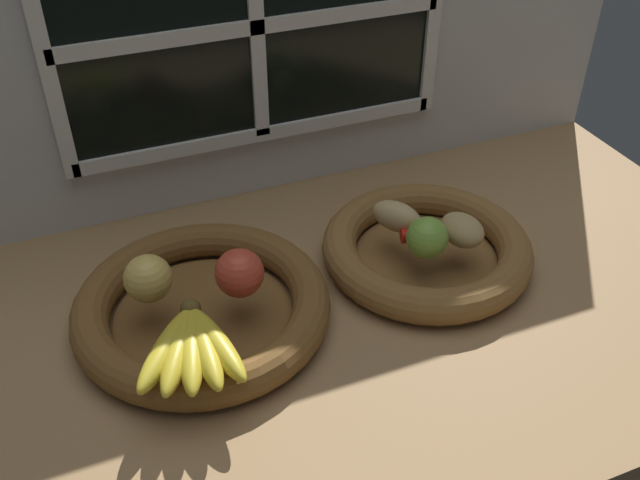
{
  "coord_description": "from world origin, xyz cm",
  "views": [
    {
      "loc": [
        -31.69,
        -77.62,
        71.6
      ],
      "look_at": [
        -0.92,
        -1.51,
        9.44
      ],
      "focal_mm": 39.89,
      "sensor_mm": 36.0,
      "label": 1
    }
  ],
  "objects_px": {
    "apple_golden_left": "(149,280)",
    "lime_near": "(427,238)",
    "fruit_bowl_left": "(202,307)",
    "potato_small": "(462,230)",
    "fruit_bowl_right": "(426,249)",
    "chili_pepper": "(436,234)",
    "apple_red_right": "(239,273)",
    "potato_oblong": "(397,217)",
    "banana_bunch_front": "(191,347)"
  },
  "relations": [
    {
      "from": "lime_near",
      "to": "fruit_bowl_right",
      "type": "bearing_deg",
      "value": 56.31
    },
    {
      "from": "banana_bunch_front",
      "to": "potato_small",
      "type": "bearing_deg",
      "value": 10.3
    },
    {
      "from": "fruit_bowl_right",
      "to": "lime_near",
      "type": "distance_m",
      "value": 0.08
    },
    {
      "from": "apple_golden_left",
      "to": "apple_red_right",
      "type": "bearing_deg",
      "value": -15.37
    },
    {
      "from": "fruit_bowl_left",
      "to": "potato_oblong",
      "type": "height_order",
      "value": "potato_oblong"
    },
    {
      "from": "apple_golden_left",
      "to": "banana_bunch_front",
      "type": "distance_m",
      "value": 0.13
    },
    {
      "from": "fruit_bowl_right",
      "to": "potato_oblong",
      "type": "xyz_separation_m",
      "value": [
        -0.04,
        0.03,
        0.05
      ]
    },
    {
      "from": "banana_bunch_front",
      "to": "potato_small",
      "type": "xyz_separation_m",
      "value": [
        0.44,
        0.08,
        0.01
      ]
    },
    {
      "from": "fruit_bowl_left",
      "to": "potato_oblong",
      "type": "distance_m",
      "value": 0.33
    },
    {
      "from": "fruit_bowl_left",
      "to": "apple_red_right",
      "type": "relative_size",
      "value": 5.34
    },
    {
      "from": "fruit_bowl_right",
      "to": "fruit_bowl_left",
      "type": "bearing_deg",
      "value": -180.0
    },
    {
      "from": "fruit_bowl_left",
      "to": "banana_bunch_front",
      "type": "xyz_separation_m",
      "value": [
        -0.04,
        -0.12,
        0.04
      ]
    },
    {
      "from": "apple_red_right",
      "to": "banana_bunch_front",
      "type": "bearing_deg",
      "value": -134.55
    },
    {
      "from": "fruit_bowl_right",
      "to": "lime_near",
      "type": "bearing_deg",
      "value": -123.69
    },
    {
      "from": "fruit_bowl_right",
      "to": "potato_small",
      "type": "relative_size",
      "value": 4.33
    },
    {
      "from": "lime_near",
      "to": "apple_red_right",
      "type": "bearing_deg",
      "value": 175.5
    },
    {
      "from": "apple_red_right",
      "to": "apple_golden_left",
      "type": "relative_size",
      "value": 1.03
    },
    {
      "from": "apple_red_right",
      "to": "potato_oblong",
      "type": "distance_m",
      "value": 0.28
    },
    {
      "from": "banana_bunch_front",
      "to": "chili_pepper",
      "type": "xyz_separation_m",
      "value": [
        0.41,
        0.1,
        -0.0
      ]
    },
    {
      "from": "potato_oblong",
      "to": "lime_near",
      "type": "distance_m",
      "value": 0.08
    },
    {
      "from": "fruit_bowl_right",
      "to": "apple_golden_left",
      "type": "xyz_separation_m",
      "value": [
        -0.43,
        0.01,
        0.06
      ]
    },
    {
      "from": "banana_bunch_front",
      "to": "lime_near",
      "type": "height_order",
      "value": "lime_near"
    },
    {
      "from": "potato_small",
      "to": "fruit_bowl_left",
      "type": "bearing_deg",
      "value": 174.85
    },
    {
      "from": "lime_near",
      "to": "chili_pepper",
      "type": "relative_size",
      "value": 0.57
    },
    {
      "from": "banana_bunch_front",
      "to": "fruit_bowl_left",
      "type": "bearing_deg",
      "value": 71.23
    },
    {
      "from": "apple_golden_left",
      "to": "potato_oblong",
      "type": "bearing_deg",
      "value": 3.01
    },
    {
      "from": "fruit_bowl_left",
      "to": "potato_small",
      "type": "distance_m",
      "value": 0.41
    },
    {
      "from": "banana_bunch_front",
      "to": "lime_near",
      "type": "relative_size",
      "value": 2.64
    },
    {
      "from": "potato_oblong",
      "to": "potato_small",
      "type": "xyz_separation_m",
      "value": [
        0.08,
        -0.07,
        -0.0
      ]
    },
    {
      "from": "potato_small",
      "to": "chili_pepper",
      "type": "height_order",
      "value": "potato_small"
    },
    {
      "from": "potato_small",
      "to": "potato_oblong",
      "type": "bearing_deg",
      "value": 138.58
    },
    {
      "from": "banana_bunch_front",
      "to": "apple_golden_left",
      "type": "bearing_deg",
      "value": 101.56
    },
    {
      "from": "apple_golden_left",
      "to": "chili_pepper",
      "type": "bearing_deg",
      "value": -3.79
    },
    {
      "from": "potato_small",
      "to": "apple_red_right",
      "type": "bearing_deg",
      "value": 177.6
    },
    {
      "from": "apple_red_right",
      "to": "banana_bunch_front",
      "type": "height_order",
      "value": "apple_red_right"
    },
    {
      "from": "fruit_bowl_right",
      "to": "chili_pepper",
      "type": "distance_m",
      "value": 0.04
    },
    {
      "from": "lime_near",
      "to": "fruit_bowl_left",
      "type": "bearing_deg",
      "value": 172.56
    },
    {
      "from": "apple_red_right",
      "to": "lime_near",
      "type": "height_order",
      "value": "apple_red_right"
    },
    {
      "from": "apple_red_right",
      "to": "potato_small",
      "type": "relative_size",
      "value": 0.9
    },
    {
      "from": "fruit_bowl_left",
      "to": "apple_golden_left",
      "type": "height_order",
      "value": "apple_golden_left"
    },
    {
      "from": "fruit_bowl_right",
      "to": "chili_pepper",
      "type": "relative_size",
      "value": 3.02
    },
    {
      "from": "potato_oblong",
      "to": "lime_near",
      "type": "xyz_separation_m",
      "value": [
        0.01,
        -0.08,
        0.01
      ]
    },
    {
      "from": "potato_oblong",
      "to": "apple_red_right",
      "type": "bearing_deg",
      "value": -168.86
    },
    {
      "from": "banana_bunch_front",
      "to": "fruit_bowl_right",
      "type": "bearing_deg",
      "value": 16.04
    },
    {
      "from": "apple_golden_left",
      "to": "lime_near",
      "type": "xyz_separation_m",
      "value": [
        0.4,
        -0.05,
        -0.0
      ]
    },
    {
      "from": "fruit_bowl_left",
      "to": "potato_small",
      "type": "height_order",
      "value": "potato_small"
    },
    {
      "from": "fruit_bowl_right",
      "to": "banana_bunch_front",
      "type": "height_order",
      "value": "banana_bunch_front"
    },
    {
      "from": "apple_red_right",
      "to": "potato_small",
      "type": "height_order",
      "value": "apple_red_right"
    },
    {
      "from": "apple_red_right",
      "to": "potato_oblong",
      "type": "relative_size",
      "value": 0.84
    },
    {
      "from": "fruit_bowl_left",
      "to": "lime_near",
      "type": "xyz_separation_m",
      "value": [
        0.34,
        -0.04,
        0.06
      ]
    }
  ]
}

